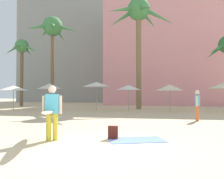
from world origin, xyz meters
name	(u,v)px	position (x,y,z in m)	size (l,w,h in m)	color
ground	(88,149)	(0.00, 0.00, 0.00)	(120.00, 120.00, 0.00)	beige
hotel_pink	(170,54)	(3.85, 28.04, 7.26)	(17.45, 9.93, 14.51)	pink
hotel_tower_gray	(73,10)	(-14.29, 37.67, 18.24)	(17.95, 10.73, 36.48)	gray
palm_tree_far_left	(22,52)	(-13.76, 18.87, 6.47)	(4.29, 4.40, 7.94)	brown
palm_tree_left	(53,30)	(-9.55, 18.17, 8.57)	(5.50, 5.52, 10.14)	brown
palm_tree_right	(139,18)	(0.21, 16.32, 8.78)	(6.74, 6.80, 10.71)	brown
cafe_umbrella_0	(96,84)	(-3.28, 13.57, 2.27)	(2.48, 2.48, 2.49)	gray
cafe_umbrella_1	(50,86)	(-7.58, 13.48, 2.14)	(2.19, 2.19, 2.39)	gray
cafe_umbrella_2	(224,86)	(7.15, 13.87, 2.11)	(2.49, 2.49, 2.34)	gray
cafe_umbrella_3	(170,87)	(2.93, 13.77, 1.98)	(2.29, 2.29, 2.25)	gray
cafe_umbrella_4	(13,88)	(-11.05, 13.24, 1.99)	(2.59, 2.59, 2.22)	gray
cafe_umbrella_5	(129,87)	(-0.50, 13.87, 2.00)	(2.15, 2.15, 2.21)	gray
beach_towel	(137,140)	(1.16, 1.36, 0.01)	(1.70, 0.99, 0.01)	#6684E0
backpack	(113,133)	(0.42, 1.38, 0.20)	(0.30, 0.24, 0.42)	#4D1B14
person_mid_left	(50,111)	(-1.40, 0.71, 0.92)	(1.37, 2.59, 1.69)	gold
person_mid_right	(197,104)	(3.95, 7.10, 0.89)	(0.30, 0.61, 1.63)	orange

